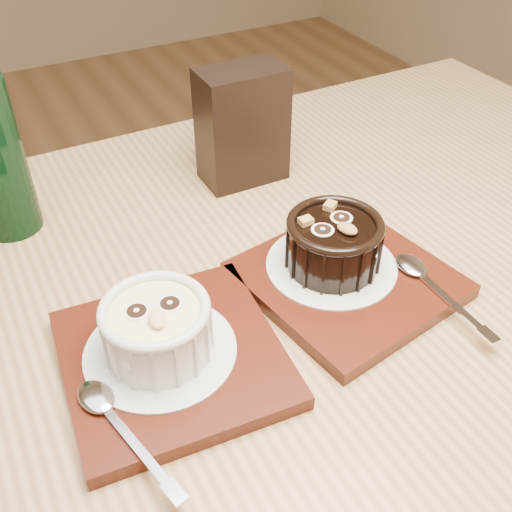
{
  "coord_description": "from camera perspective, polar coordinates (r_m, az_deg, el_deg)",
  "views": [
    {
      "loc": [
        -0.03,
        -0.54,
        1.15
      ],
      "look_at": [
        0.16,
        -0.18,
        0.81
      ],
      "focal_mm": 42.0,
      "sensor_mm": 36.0,
      "label": 1
    }
  ],
  "objects": [
    {
      "name": "table",
      "position": [
        0.64,
        0.61,
        -11.16
      ],
      "size": [
        1.21,
        0.81,
        0.75
      ],
      "rotation": [
        0.0,
        0.0,
        0.01
      ],
      "color": "olive",
      "rests_on": "ground"
    },
    {
      "name": "tray_left",
      "position": [
        0.53,
        -7.93,
        -9.62
      ],
      "size": [
        0.19,
        0.19,
        0.01
      ],
      "primitive_type": "cube",
      "rotation": [
        0.0,
        0.0,
        -0.08
      ],
      "color": "#45160B",
      "rests_on": "table"
    },
    {
      "name": "doily_left",
      "position": [
        0.52,
        -9.09,
        -8.89
      ],
      "size": [
        0.13,
        0.13,
        0.0
      ],
      "primitive_type": "cylinder",
      "color": "silver",
      "rests_on": "tray_left"
    },
    {
      "name": "ramekin_white",
      "position": [
        0.5,
        -9.42,
        -6.67
      ],
      "size": [
        0.09,
        0.09,
        0.05
      ],
      "rotation": [
        0.0,
        0.0,
        -0.15
      ],
      "color": "silver",
      "rests_on": "doily_left"
    },
    {
      "name": "spoon_left",
      "position": [
        0.48,
        -12.84,
        -15.45
      ],
      "size": [
        0.06,
        0.14,
        0.01
      ],
      "primitive_type": null,
      "rotation": [
        0.0,
        0.0,
        0.24
      ],
      "color": "white",
      "rests_on": "tray_left"
    },
    {
      "name": "tray_right",
      "position": [
        0.6,
        8.66,
        -2.25
      ],
      "size": [
        0.21,
        0.21,
        0.01
      ],
      "primitive_type": "cube",
      "rotation": [
        0.0,
        0.0,
        0.17
      ],
      "color": "#45160B",
      "rests_on": "table"
    },
    {
      "name": "doily_right",
      "position": [
        0.6,
        7.18,
        -0.86
      ],
      "size": [
        0.13,
        0.13,
        0.0
      ],
      "primitive_type": "cylinder",
      "color": "silver",
      "rests_on": "tray_right"
    },
    {
      "name": "ramekin_dark",
      "position": [
        0.58,
        7.41,
        1.4
      ],
      "size": [
        0.09,
        0.09,
        0.06
      ],
      "rotation": [
        0.0,
        0.0,
        0.29
      ],
      "color": "black",
      "rests_on": "doily_right"
    },
    {
      "name": "spoon_right",
      "position": [
        0.59,
        16.66,
        -2.75
      ],
      "size": [
        0.03,
        0.13,
        0.01
      ],
      "primitive_type": null,
      "rotation": [
        0.0,
        0.0,
        -0.0
      ],
      "color": "white",
      "rests_on": "tray_right"
    },
    {
      "name": "condiment_stand",
      "position": [
        0.73,
        -1.32,
        12.27
      ],
      "size": [
        0.1,
        0.06,
        0.14
      ],
      "primitive_type": "cube",
      "rotation": [
        0.0,
        0.0,
        -0.0
      ],
      "color": "black",
      "rests_on": "table"
    }
  ]
}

